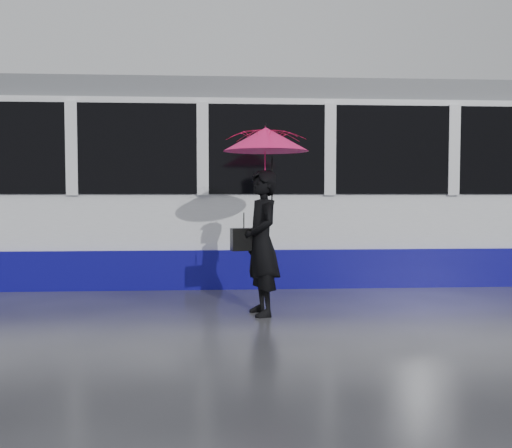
{
  "coord_description": "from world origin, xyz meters",
  "views": [
    {
      "loc": [
        0.87,
        -7.66,
        1.5
      ],
      "look_at": [
        1.35,
        -0.08,
        1.1
      ],
      "focal_mm": 40.0,
      "sensor_mm": 36.0,
      "label": 1
    }
  ],
  "objects": [
    {
      "name": "tram",
      "position": [
        1.1,
        2.5,
        1.64
      ],
      "size": [
        26.0,
        2.56,
        3.35
      ],
      "color": "white",
      "rests_on": "ground"
    },
    {
      "name": "woman",
      "position": [
        1.38,
        -0.66,
        0.9
      ],
      "size": [
        0.57,
        0.74,
        1.79
      ],
      "primitive_type": "imported",
      "rotation": [
        0.0,
        0.0,
        -1.33
      ],
      "color": "black",
      "rests_on": "ground"
    },
    {
      "name": "handbag",
      "position": [
        1.16,
        -0.64,
        0.94
      ],
      "size": [
        0.34,
        0.21,
        0.46
      ],
      "rotation": [
        0.0,
        0.0,
        0.24
      ],
      "color": "black",
      "rests_on": "ground"
    },
    {
      "name": "rails",
      "position": [
        0.0,
        2.5,
        0.01
      ],
      "size": [
        34.0,
        1.51,
        0.02
      ],
      "color": "#3F3D38",
      "rests_on": "ground"
    },
    {
      "name": "ground",
      "position": [
        0.0,
        0.0,
        0.0
      ],
      "size": [
        90.0,
        90.0,
        0.0
      ],
      "primitive_type": "plane",
      "color": "#28282C",
      "rests_on": "ground"
    },
    {
      "name": "umbrella",
      "position": [
        1.43,
        -0.66,
        1.97
      ],
      "size": [
        1.28,
        1.28,
        1.21
      ],
      "rotation": [
        0.0,
        0.0,
        0.24
      ],
      "color": "#FF158D",
      "rests_on": "ground"
    }
  ]
}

